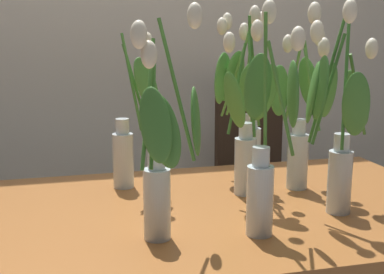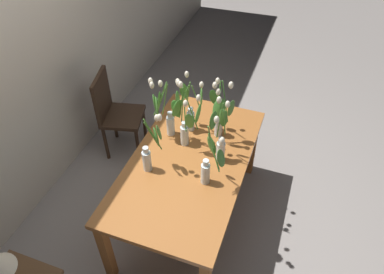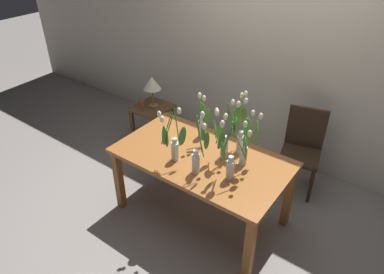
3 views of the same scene
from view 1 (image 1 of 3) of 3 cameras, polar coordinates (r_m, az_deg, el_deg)
room_wall_rear at (r=2.92m, az=-6.86°, el=13.42°), size 9.00×0.10×2.70m
dining_table at (r=1.60m, az=0.78°, el=-10.75°), size 1.60×0.90×0.74m
tulip_vase_0 at (r=1.72m, az=-6.58°, el=0.23°), size 0.16×0.16×0.54m
tulip_vase_1 at (r=1.52m, az=15.45°, el=0.59°), size 0.26×0.26×0.59m
tulip_vase_2 at (r=1.85m, az=5.28°, el=2.34°), size 0.16×0.18×0.57m
tulip_vase_3 at (r=1.76m, az=11.64°, el=1.25°), size 0.18×0.23×0.52m
tulip_vase_4 at (r=1.27m, az=-3.23°, el=-2.80°), size 0.19×0.20×0.58m
tulip_vase_5 at (r=1.65m, az=5.97°, el=1.60°), size 0.19×0.28×0.59m
tulip_vase_6 at (r=1.35m, az=7.90°, el=-2.32°), size 0.14×0.14×0.59m
dining_chair at (r=2.74m, az=7.30°, el=-3.92°), size 0.48×0.48×0.93m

